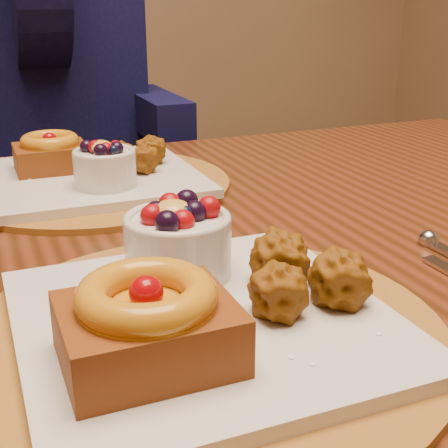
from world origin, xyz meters
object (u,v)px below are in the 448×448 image
(place_setting_near, at_px, (198,304))
(chair_far, at_px, (78,204))
(diner, at_px, (37,50))
(place_setting_far, at_px, (92,173))
(dining_table, at_px, (137,304))

(place_setting_near, distance_m, chair_far, 1.08)
(place_setting_near, xyz_separation_m, chair_far, (0.07, 1.05, -0.25))
(place_setting_near, xyz_separation_m, diner, (0.00, 0.99, 0.12))
(place_setting_far, bearing_deg, place_setting_near, -90.15)
(place_setting_far, distance_m, chair_far, 0.67)
(dining_table, height_order, diner, diner)
(dining_table, bearing_deg, place_setting_far, 90.53)
(dining_table, xyz_separation_m, diner, (0.00, 0.77, 0.22))
(chair_far, bearing_deg, dining_table, -118.71)
(place_setting_far, relative_size, chair_far, 0.40)
(place_setting_near, xyz_separation_m, place_setting_far, (0.00, 0.43, -0.01))
(dining_table, bearing_deg, chair_far, 85.29)
(place_setting_near, height_order, place_setting_far, place_setting_near)
(place_setting_far, distance_m, diner, 0.57)
(chair_far, bearing_deg, place_setting_near, -117.92)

